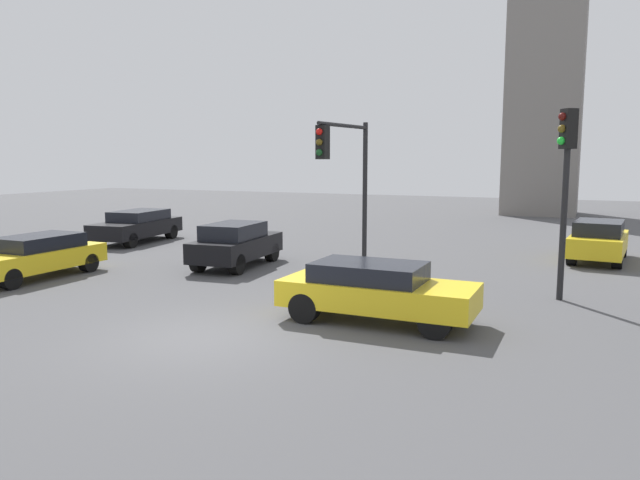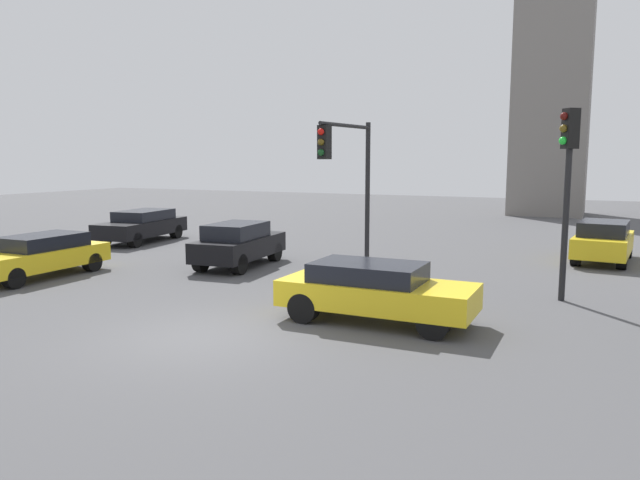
{
  "view_description": "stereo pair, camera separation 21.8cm",
  "coord_description": "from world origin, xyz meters",
  "px_view_note": "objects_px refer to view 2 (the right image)",
  "views": [
    {
      "loc": [
        7.09,
        -9.82,
        3.64
      ],
      "look_at": [
        1.1,
        3.35,
        1.67
      ],
      "focal_mm": 33.49,
      "sensor_mm": 36.0,
      "label": 1
    },
    {
      "loc": [
        7.29,
        -9.73,
        3.64
      ],
      "look_at": [
        1.1,
        3.35,
        1.67
      ],
      "focal_mm": 33.49,
      "sensor_mm": 36.0,
      "label": 2
    }
  ],
  "objects_px": {
    "car_0": "(375,290)",
    "car_2": "(603,241)",
    "traffic_light_1": "(568,168)",
    "car_1": "(142,225)",
    "car_4": "(39,255)",
    "car_5": "(239,244)",
    "traffic_light_2": "(347,164)"
  },
  "relations": [
    {
      "from": "car_1",
      "to": "car_2",
      "type": "bearing_deg",
      "value": 92.36
    },
    {
      "from": "car_4",
      "to": "car_2",
      "type": "bearing_deg",
      "value": 123.18
    },
    {
      "from": "car_0",
      "to": "car_5",
      "type": "xyz_separation_m",
      "value": [
        -6.63,
        4.65,
        0.06
      ]
    },
    {
      "from": "traffic_light_1",
      "to": "traffic_light_2",
      "type": "relative_size",
      "value": 1.01
    },
    {
      "from": "traffic_light_2",
      "to": "car_2",
      "type": "height_order",
      "value": "traffic_light_2"
    },
    {
      "from": "car_2",
      "to": "car_4",
      "type": "xyz_separation_m",
      "value": [
        -15.81,
        -10.54,
        -0.06
      ]
    },
    {
      "from": "traffic_light_1",
      "to": "car_5",
      "type": "height_order",
      "value": "traffic_light_1"
    },
    {
      "from": "car_4",
      "to": "car_5",
      "type": "distance_m",
      "value": 6.22
    },
    {
      "from": "car_0",
      "to": "car_5",
      "type": "height_order",
      "value": "car_5"
    },
    {
      "from": "traffic_light_1",
      "to": "car_5",
      "type": "bearing_deg",
      "value": -42.01
    },
    {
      "from": "traffic_light_1",
      "to": "car_5",
      "type": "distance_m",
      "value": 10.65
    },
    {
      "from": "car_5",
      "to": "car_0",
      "type": "bearing_deg",
      "value": -129.91
    },
    {
      "from": "car_5",
      "to": "car_2",
      "type": "bearing_deg",
      "value": -65.56
    },
    {
      "from": "car_2",
      "to": "car_1",
      "type": "bearing_deg",
      "value": 104.16
    },
    {
      "from": "traffic_light_2",
      "to": "car_0",
      "type": "height_order",
      "value": "traffic_light_2"
    },
    {
      "from": "traffic_light_1",
      "to": "car_2",
      "type": "distance_m",
      "value": 7.52
    },
    {
      "from": "car_0",
      "to": "car_1",
      "type": "bearing_deg",
      "value": 149.73
    },
    {
      "from": "car_0",
      "to": "car_4",
      "type": "xyz_separation_m",
      "value": [
        -11.19,
        0.43,
        -0.03
      ]
    },
    {
      "from": "car_0",
      "to": "car_2",
      "type": "relative_size",
      "value": 1.04
    },
    {
      "from": "car_1",
      "to": "car_0",
      "type": "bearing_deg",
      "value": 53.33
    },
    {
      "from": "car_2",
      "to": "car_5",
      "type": "relative_size",
      "value": 1.01
    },
    {
      "from": "car_4",
      "to": "car_5",
      "type": "bearing_deg",
      "value": 132.3
    },
    {
      "from": "traffic_light_1",
      "to": "car_5",
      "type": "relative_size",
      "value": 1.19
    },
    {
      "from": "car_1",
      "to": "car_2",
      "type": "distance_m",
      "value": 18.74
    },
    {
      "from": "traffic_light_1",
      "to": "traffic_light_2",
      "type": "xyz_separation_m",
      "value": [
        -6.56,
        1.25,
        0.08
      ]
    },
    {
      "from": "car_1",
      "to": "car_4",
      "type": "distance_m",
      "value": 8.07
    },
    {
      "from": "traffic_light_2",
      "to": "car_5",
      "type": "xyz_separation_m",
      "value": [
        -3.73,
        -0.59,
        -2.71
      ]
    },
    {
      "from": "car_1",
      "to": "car_4",
      "type": "xyz_separation_m",
      "value": [
        2.7,
        -7.61,
        -0.04
      ]
    },
    {
      "from": "car_0",
      "to": "car_2",
      "type": "bearing_deg",
      "value": 66.94
    },
    {
      "from": "car_1",
      "to": "car_4",
      "type": "bearing_deg",
      "value": 12.91
    },
    {
      "from": "traffic_light_2",
      "to": "car_4",
      "type": "distance_m",
      "value": 9.99
    },
    {
      "from": "traffic_light_1",
      "to": "car_4",
      "type": "xyz_separation_m",
      "value": [
        -14.86,
        -3.57,
        -2.72
      ]
    }
  ]
}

